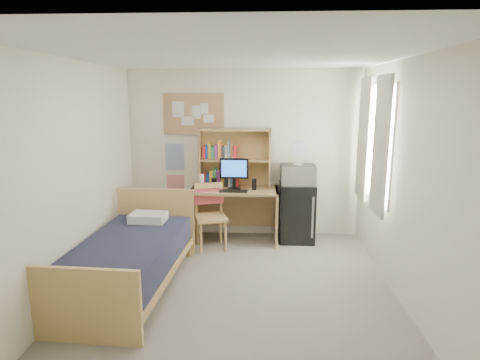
{
  "coord_description": "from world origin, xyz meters",
  "views": [
    {
      "loc": [
        0.25,
        -4.14,
        2.21
      ],
      "look_at": [
        -0.02,
        1.2,
        1.08
      ],
      "focal_mm": 30.0,
      "sensor_mm": 36.0,
      "label": 1
    }
  ],
  "objects_px": {
    "bulletin_board": "(194,114)",
    "desk": "(234,215)",
    "desk_chair": "(211,217)",
    "bed": "(128,265)",
    "speaker_left": "(214,184)",
    "desk_fan": "(298,154)",
    "microwave": "(298,174)",
    "mini_fridge": "(297,212)",
    "monitor": "(234,175)",
    "speaker_right": "(254,184)"
  },
  "relations": [
    {
      "from": "bulletin_board",
      "to": "microwave",
      "type": "height_order",
      "value": "bulletin_board"
    },
    {
      "from": "mini_fridge",
      "to": "microwave",
      "type": "bearing_deg",
      "value": -90.0
    },
    {
      "from": "speaker_right",
      "to": "microwave",
      "type": "distance_m",
      "value": 0.68
    },
    {
      "from": "desk_chair",
      "to": "microwave",
      "type": "xyz_separation_m",
      "value": [
        1.27,
        0.39,
        0.57
      ]
    },
    {
      "from": "microwave",
      "to": "desk_fan",
      "type": "bearing_deg",
      "value": 0.0
    },
    {
      "from": "bulletin_board",
      "to": "desk_chair",
      "type": "distance_m",
      "value": 1.63
    },
    {
      "from": "bed",
      "to": "microwave",
      "type": "distance_m",
      "value": 2.78
    },
    {
      "from": "desk",
      "to": "speaker_left",
      "type": "distance_m",
      "value": 0.58
    },
    {
      "from": "speaker_left",
      "to": "desk_chair",
      "type": "bearing_deg",
      "value": -93.34
    },
    {
      "from": "monitor",
      "to": "microwave",
      "type": "bearing_deg",
      "value": 7.04
    },
    {
      "from": "desk",
      "to": "monitor",
      "type": "bearing_deg",
      "value": -90.0
    },
    {
      "from": "bulletin_board",
      "to": "desk_fan",
      "type": "height_order",
      "value": "bulletin_board"
    },
    {
      "from": "bulletin_board",
      "to": "desk_fan",
      "type": "bearing_deg",
      "value": -10.18
    },
    {
      "from": "speaker_right",
      "to": "desk_fan",
      "type": "relative_size",
      "value": 0.5
    },
    {
      "from": "desk",
      "to": "desk_chair",
      "type": "xyz_separation_m",
      "value": [
        -0.32,
        -0.34,
        0.07
      ]
    },
    {
      "from": "bulletin_board",
      "to": "monitor",
      "type": "xyz_separation_m",
      "value": [
        0.65,
        -0.39,
        -0.87
      ]
    },
    {
      "from": "bulletin_board",
      "to": "microwave",
      "type": "distance_m",
      "value": 1.85
    },
    {
      "from": "desk_chair",
      "to": "desk_fan",
      "type": "height_order",
      "value": "desk_fan"
    },
    {
      "from": "bulletin_board",
      "to": "mini_fridge",
      "type": "relative_size",
      "value": 1.05
    },
    {
      "from": "desk_chair",
      "to": "microwave",
      "type": "relative_size",
      "value": 1.89
    },
    {
      "from": "mini_fridge",
      "to": "speaker_left",
      "type": "height_order",
      "value": "speaker_left"
    },
    {
      "from": "microwave",
      "to": "speaker_right",
      "type": "bearing_deg",
      "value": -170.7
    },
    {
      "from": "bulletin_board",
      "to": "desk",
      "type": "distance_m",
      "value": 1.68
    },
    {
      "from": "speaker_right",
      "to": "mini_fridge",
      "type": "bearing_deg",
      "value": 11.92
    },
    {
      "from": "monitor",
      "to": "microwave",
      "type": "xyz_separation_m",
      "value": [
        0.95,
        0.11,
        -0.01
      ]
    },
    {
      "from": "bulletin_board",
      "to": "mini_fridge",
      "type": "xyz_separation_m",
      "value": [
        1.6,
        -0.27,
        -1.47
      ]
    },
    {
      "from": "bed",
      "to": "mini_fridge",
      "type": "bearing_deg",
      "value": 42.48
    },
    {
      "from": "speaker_left",
      "to": "microwave",
      "type": "height_order",
      "value": "microwave"
    },
    {
      "from": "bulletin_board",
      "to": "mini_fridge",
      "type": "bearing_deg",
      "value": -9.49
    },
    {
      "from": "bed",
      "to": "microwave",
      "type": "bearing_deg",
      "value": 42.15
    },
    {
      "from": "desk",
      "to": "speaker_left",
      "type": "bearing_deg",
      "value": -168.69
    },
    {
      "from": "bed",
      "to": "speaker_right",
      "type": "xyz_separation_m",
      "value": [
        1.43,
        1.57,
        0.62
      ]
    },
    {
      "from": "speaker_left",
      "to": "desk",
      "type": "bearing_deg",
      "value": 11.31
    },
    {
      "from": "desk_chair",
      "to": "speaker_left",
      "type": "xyz_separation_m",
      "value": [
        0.02,
        0.29,
        0.43
      ]
    },
    {
      "from": "bulletin_board",
      "to": "mini_fridge",
      "type": "distance_m",
      "value": 2.19
    },
    {
      "from": "bulletin_board",
      "to": "speaker_left",
      "type": "distance_m",
      "value": 1.14
    },
    {
      "from": "mini_fridge",
      "to": "speaker_right",
      "type": "bearing_deg",
      "value": -169.0
    },
    {
      "from": "bed",
      "to": "speaker_left",
      "type": "height_order",
      "value": "speaker_left"
    },
    {
      "from": "desk_chair",
      "to": "bed",
      "type": "bearing_deg",
      "value": -138.46
    },
    {
      "from": "desk",
      "to": "desk_fan",
      "type": "height_order",
      "value": "desk_fan"
    },
    {
      "from": "desk",
      "to": "desk_fan",
      "type": "distance_m",
      "value": 1.34
    },
    {
      "from": "desk",
      "to": "desk_chair",
      "type": "distance_m",
      "value": 0.47
    },
    {
      "from": "desk_chair",
      "to": "speaker_left",
      "type": "height_order",
      "value": "speaker_left"
    },
    {
      "from": "bulletin_board",
      "to": "speaker_right",
      "type": "bearing_deg",
      "value": -22.7
    },
    {
      "from": "bulletin_board",
      "to": "speaker_left",
      "type": "bearing_deg",
      "value": -48.1
    },
    {
      "from": "speaker_left",
      "to": "microwave",
      "type": "relative_size",
      "value": 0.34
    },
    {
      "from": "bed",
      "to": "microwave",
      "type": "xyz_separation_m",
      "value": [
        2.08,
        1.68,
        0.76
      ]
    },
    {
      "from": "mini_fridge",
      "to": "desk_fan",
      "type": "relative_size",
      "value": 2.73
    },
    {
      "from": "desk_chair",
      "to": "bed",
      "type": "xyz_separation_m",
      "value": [
        -0.81,
        -1.3,
        -0.19
      ]
    },
    {
      "from": "bulletin_board",
      "to": "mini_fridge",
      "type": "height_order",
      "value": "bulletin_board"
    }
  ]
}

